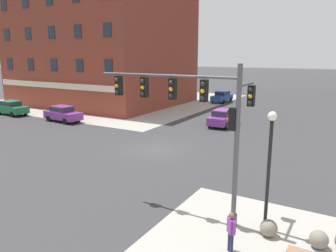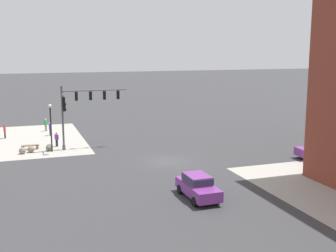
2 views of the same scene
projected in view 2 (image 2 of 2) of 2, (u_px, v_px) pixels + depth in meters
ground_plane at (169, 161)px, 40.15m from camera, size 320.00×320.00×0.00m
traffic_signal_main at (79, 106)px, 44.22m from camera, size 6.87×2.09×6.67m
bollard_sphere_curb_a at (49, 148)px, 44.19m from camera, size 0.68×0.68×0.68m
bollard_sphere_curb_b at (31, 149)px, 43.51m from camera, size 0.68×0.68×0.68m
bollard_sphere_curb_c at (22, 151)px, 42.90m from camera, size 0.68×0.68×0.68m
bench_near_signal at (30, 146)px, 44.80m from camera, size 1.81×0.52×0.49m
pedestrian_near_bench at (5, 130)px, 50.23m from camera, size 0.27×0.54×1.72m
pedestrian_walking_east at (50, 128)px, 51.88m from camera, size 0.22×0.55×1.61m
pedestrian_with_bag at (57, 139)px, 46.06m from camera, size 0.41×0.42×1.55m
pedestrian_by_lamp at (46, 124)px, 54.69m from camera, size 0.46×0.36×1.64m
street_lamp_corner_near at (51, 122)px, 43.36m from camera, size 0.36×0.36×4.89m
car_main_southbound_near at (320, 149)px, 41.14m from camera, size 4.52×2.15×1.68m
car_main_southbound_far at (198, 186)px, 30.05m from camera, size 1.91×4.41×1.68m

